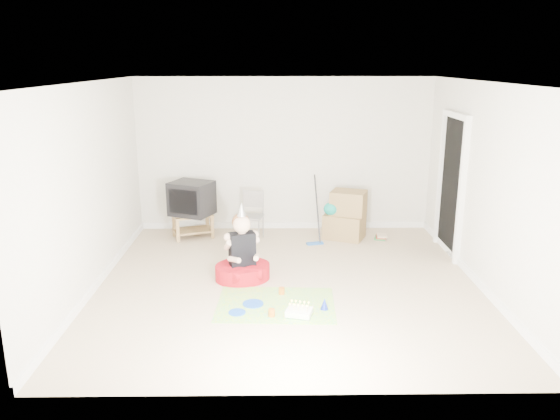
{
  "coord_description": "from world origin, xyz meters",
  "views": [
    {
      "loc": [
        -0.2,
        -6.71,
        2.85
      ],
      "look_at": [
        -0.1,
        0.4,
        0.9
      ],
      "focal_mm": 35.0,
      "sensor_mm": 36.0,
      "label": 1
    }
  ],
  "objects_px": {
    "folding_chair": "(251,217)",
    "seated_woman": "(242,263)",
    "cardboard_boxes": "(345,216)",
    "tv_stand": "(193,223)",
    "crt_tv": "(192,198)",
    "birthday_cake": "(299,313)"
  },
  "relations": [
    {
      "from": "folding_chair",
      "to": "cardboard_boxes",
      "type": "bearing_deg",
      "value": 2.87
    },
    {
      "from": "cardboard_boxes",
      "to": "crt_tv",
      "type": "bearing_deg",
      "value": 178.35
    },
    {
      "from": "tv_stand",
      "to": "seated_woman",
      "type": "height_order",
      "value": "seated_woman"
    },
    {
      "from": "cardboard_boxes",
      "to": "seated_woman",
      "type": "bearing_deg",
      "value": -132.55
    },
    {
      "from": "crt_tv",
      "to": "folding_chair",
      "type": "distance_m",
      "value": 1.03
    },
    {
      "from": "crt_tv",
      "to": "cardboard_boxes",
      "type": "xyz_separation_m",
      "value": [
        2.53,
        -0.07,
        -0.29
      ]
    },
    {
      "from": "cardboard_boxes",
      "to": "seated_woman",
      "type": "height_order",
      "value": "seated_woman"
    },
    {
      "from": "folding_chair",
      "to": "seated_woman",
      "type": "xyz_separation_m",
      "value": [
        -0.06,
        -1.67,
        -0.16
      ]
    },
    {
      "from": "tv_stand",
      "to": "cardboard_boxes",
      "type": "height_order",
      "value": "cardboard_boxes"
    },
    {
      "from": "folding_chair",
      "to": "seated_woman",
      "type": "height_order",
      "value": "seated_woman"
    },
    {
      "from": "folding_chair",
      "to": "seated_woman",
      "type": "relative_size",
      "value": 0.77
    },
    {
      "from": "folding_chair",
      "to": "cardboard_boxes",
      "type": "distance_m",
      "value": 1.55
    },
    {
      "from": "tv_stand",
      "to": "birthday_cake",
      "type": "xyz_separation_m",
      "value": [
        1.63,
        -2.95,
        -0.2
      ]
    },
    {
      "from": "crt_tv",
      "to": "cardboard_boxes",
      "type": "distance_m",
      "value": 2.55
    },
    {
      "from": "tv_stand",
      "to": "birthday_cake",
      "type": "height_order",
      "value": "tv_stand"
    },
    {
      "from": "birthday_cake",
      "to": "folding_chair",
      "type": "bearing_deg",
      "value": 103.15
    },
    {
      "from": "seated_woman",
      "to": "folding_chair",
      "type": "bearing_deg",
      "value": 88.07
    },
    {
      "from": "tv_stand",
      "to": "folding_chair",
      "type": "distance_m",
      "value": 1.0
    },
    {
      "from": "cardboard_boxes",
      "to": "seated_woman",
      "type": "distance_m",
      "value": 2.38
    },
    {
      "from": "folding_chair",
      "to": "tv_stand",
      "type": "bearing_deg",
      "value": 171.25
    },
    {
      "from": "folding_chair",
      "to": "seated_woman",
      "type": "bearing_deg",
      "value": -91.93
    },
    {
      "from": "crt_tv",
      "to": "seated_woman",
      "type": "bearing_deg",
      "value": -39.28
    }
  ]
}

